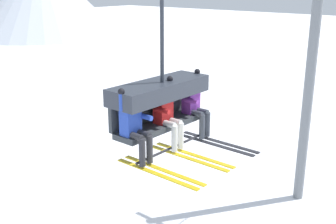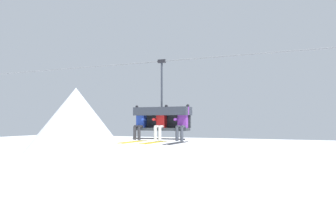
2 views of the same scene
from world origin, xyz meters
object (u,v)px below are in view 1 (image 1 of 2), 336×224
(chairlift_chair, at_px, (159,97))
(skier_purple, at_px, (196,104))
(skier_red, at_px, (168,114))
(skier_blue, at_px, (136,126))
(lift_tower_far, at_px, (309,90))

(chairlift_chair, distance_m, skier_purple, 0.90)
(skier_red, bearing_deg, skier_blue, 180.00)
(skier_red, height_order, skier_purple, same)
(chairlift_chair, bearing_deg, skier_purple, -14.49)
(chairlift_chair, relative_size, skier_red, 1.70)
(lift_tower_far, relative_size, skier_red, 4.83)
(lift_tower_far, height_order, skier_purple, lift_tower_far)
(lift_tower_far, xyz_separation_m, skier_blue, (-9.63, -0.92, 1.41))
(lift_tower_far, bearing_deg, chairlift_chair, -175.40)
(chairlift_chair, xyz_separation_m, skier_red, (0.00, -0.21, -0.29))
(lift_tower_far, height_order, skier_blue, lift_tower_far)
(skier_purple, bearing_deg, skier_blue, 180.00)
(lift_tower_far, distance_m, skier_purple, 8.15)
(lift_tower_far, relative_size, skier_purple, 4.83)
(skier_purple, bearing_deg, chairlift_chair, 165.51)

